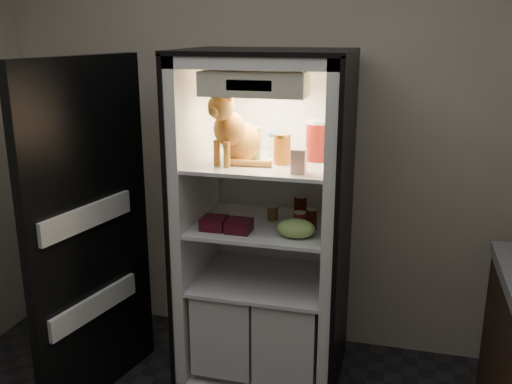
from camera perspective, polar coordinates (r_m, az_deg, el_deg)
room_shell at (r=1.76m, az=-9.67°, el=4.16°), size 3.60×3.60×3.60m
refrigerator at (r=3.26m, az=1.03°, el=-5.25°), size 0.90×0.72×1.88m
fridge_door at (r=3.14m, az=-16.21°, el=-4.39°), size 0.24×0.86×1.85m
tabby_cat at (r=3.01m, az=-2.07°, el=5.81°), size 0.34×0.40×0.41m
parmesan_shaker at (r=3.10m, az=-0.13°, el=4.90°), size 0.07×0.07×0.17m
mayo_tub at (r=3.17m, az=2.12°, el=4.75°), size 0.10×0.10×0.13m
salsa_jar at (r=2.99m, az=2.62°, el=4.32°), size 0.09×0.09×0.16m
pepper_jar at (r=3.08m, az=6.19°, el=5.14°), size 0.13×0.13×0.22m
cream_carton at (r=2.80m, az=4.31°, el=3.11°), size 0.07×0.07×0.12m
soda_can_a at (r=3.22m, az=4.43°, el=-1.53°), size 0.07×0.07×0.13m
soda_can_b at (r=3.07m, az=5.56°, el=-2.68°), size 0.06×0.06×0.11m
soda_can_c at (r=2.99m, az=4.39°, el=-3.08°), size 0.06×0.06×0.12m
condiment_jar at (r=3.20m, az=1.69°, el=-2.05°), size 0.06×0.06×0.08m
grape_bag at (r=2.93m, az=4.01°, el=-3.64°), size 0.20×0.14×0.10m
berry_box_left at (r=3.06m, az=-4.20°, el=-3.12°), size 0.13×0.13×0.07m
berry_box_right at (r=3.02m, az=-1.72°, el=-3.41°), size 0.13×0.13×0.06m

